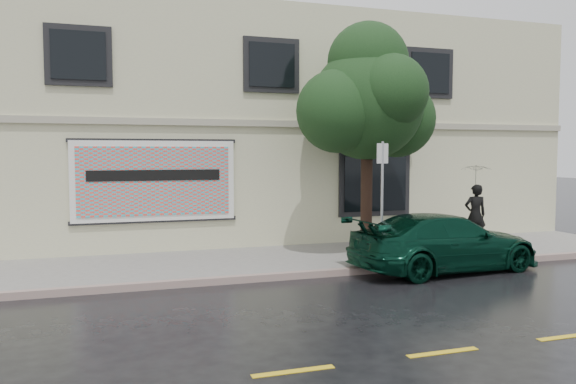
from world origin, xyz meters
name	(u,v)px	position (x,y,z in m)	size (l,w,h in m)	color
ground	(342,293)	(0.00, 0.00, 0.00)	(90.00, 90.00, 0.00)	black
sidewalk	(291,260)	(0.00, 3.25, 0.07)	(20.00, 3.50, 0.15)	gray
curb	(315,274)	(0.00, 1.50, 0.07)	(20.00, 0.18, 0.16)	gray
road_marking	(443,352)	(0.00, -3.50, 0.01)	(19.00, 0.12, 0.01)	gold
building	(239,132)	(0.00, 9.00, 3.50)	(20.00, 8.12, 7.00)	#BCBA97
billboard	(155,181)	(-3.20, 4.92, 2.05)	(4.30, 0.16, 2.20)	white
car	(444,242)	(3.14, 1.20, 0.68)	(2.07, 4.68, 1.36)	black
pedestrian	(475,215)	(5.61, 3.40, 1.02)	(0.63, 0.42, 1.74)	black
umbrella	(476,173)	(5.61, 3.40, 2.21)	(0.87, 0.87, 0.64)	black
street_tree	(367,105)	(2.00, 3.04, 4.02)	(2.88, 2.88, 5.33)	#331E16
sign_pole	(382,192)	(1.75, 1.70, 1.87)	(0.35, 0.13, 2.90)	#96999E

